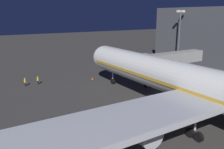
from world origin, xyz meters
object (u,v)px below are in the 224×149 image
(ground_crew_near_nose_gear, at_px, (25,82))
(traffic_cone_nose_port, at_px, (108,76))
(airliner_at_gate, at_px, (211,90))
(traffic_cone_nose_starboard, at_px, (92,78))
(apron_floodlight_mast, at_px, (179,34))
(ground_crew_under_port_wing, at_px, (38,80))
(jet_bridge, at_px, (166,59))

(ground_crew_near_nose_gear, bearing_deg, traffic_cone_nose_port, 171.38)
(airliner_at_gate, height_order, ground_crew_near_nose_gear, airliner_at_gate)
(traffic_cone_nose_port, height_order, traffic_cone_nose_starboard, same)
(traffic_cone_nose_starboard, bearing_deg, traffic_cone_nose_port, 180.00)
(apron_floodlight_mast, height_order, ground_crew_near_nose_gear, apron_floodlight_mast)
(airliner_at_gate, bearing_deg, ground_crew_near_nose_gear, -62.75)
(airliner_at_gate, distance_m, ground_crew_under_port_wing, 35.58)
(ground_crew_near_nose_gear, height_order, traffic_cone_nose_port, ground_crew_near_nose_gear)
(apron_floodlight_mast, distance_m, ground_crew_near_nose_gear, 43.16)
(ground_crew_under_port_wing, xyz_separation_m, traffic_cone_nose_starboard, (-11.83, 2.84, -0.70))
(apron_floodlight_mast, bearing_deg, ground_crew_near_nose_gear, -4.37)
(jet_bridge, relative_size, traffic_cone_nose_port, 33.08)
(traffic_cone_nose_starboard, bearing_deg, ground_crew_under_port_wing, -13.50)
(airliner_at_gate, xyz_separation_m, ground_crew_near_nose_gear, (16.71, -32.44, -4.32))
(ground_crew_near_nose_gear, distance_m, traffic_cone_nose_starboard, 14.81)
(apron_floodlight_mast, bearing_deg, jet_bridge, 34.89)
(apron_floodlight_mast, distance_m, traffic_cone_nose_starboard, 29.16)
(jet_bridge, relative_size, apron_floodlight_mast, 1.14)
(jet_bridge, bearing_deg, airliner_at_gate, 61.45)
(ground_crew_under_port_wing, height_order, traffic_cone_nose_starboard, ground_crew_under_port_wing)
(jet_bridge, xyz_separation_m, ground_crew_near_nose_gear, (26.74, -14.01, -4.42))
(ground_crew_under_port_wing, height_order, traffic_cone_nose_port, ground_crew_under_port_wing)
(ground_crew_near_nose_gear, bearing_deg, jet_bridge, 152.34)
(traffic_cone_nose_port, bearing_deg, traffic_cone_nose_starboard, 0.00)
(apron_floodlight_mast, bearing_deg, traffic_cone_nose_starboard, -0.74)
(ground_crew_under_port_wing, bearing_deg, airliner_at_gate, 113.40)
(airliner_at_gate, height_order, apron_floodlight_mast, airliner_at_gate)
(apron_floodlight_mast, height_order, traffic_cone_nose_port, apron_floodlight_mast)
(ground_crew_under_port_wing, bearing_deg, traffic_cone_nose_port, 170.07)
(jet_bridge, xyz_separation_m, traffic_cone_nose_port, (7.83, -11.15, -5.12))
(apron_floodlight_mast, xyz_separation_m, ground_crew_under_port_wing, (39.53, -3.20, -8.42))
(airliner_at_gate, bearing_deg, ground_crew_under_port_wing, -66.60)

